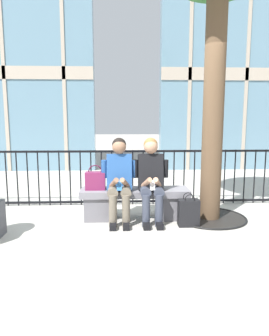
{
  "coord_description": "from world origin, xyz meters",
  "views": [
    {
      "loc": [
        -0.2,
        -4.46,
        1.44
      ],
      "look_at": [
        0.0,
        0.1,
        0.75
      ],
      "focal_mm": 32.87,
      "sensor_mm": 36.0,
      "label": 1
    }
  ],
  "objects_px": {
    "seated_person_companion": "(151,177)",
    "shopping_bag": "(189,213)",
    "handbag_on_bench": "(95,180)",
    "seated_person_with_phone": "(119,177)",
    "stone_bench": "(135,201)"
  },
  "relations": [
    {
      "from": "seated_person_companion",
      "to": "handbag_on_bench",
      "type": "xyz_separation_m",
      "value": [
        -0.81,
        0.12,
        -0.06
      ]
    },
    {
      "from": "seated_person_companion",
      "to": "handbag_on_bench",
      "type": "distance_m",
      "value": 0.82
    },
    {
      "from": "stone_bench",
      "to": "seated_person_with_phone",
      "type": "height_order",
      "value": "seated_person_with_phone"
    },
    {
      "from": "seated_person_with_phone",
      "to": "handbag_on_bench",
      "type": "relative_size",
      "value": 3.31
    },
    {
      "from": "seated_person_companion",
      "to": "shopping_bag",
      "type": "xyz_separation_m",
      "value": [
        0.5,
        -0.25,
        -0.46
      ]
    },
    {
      "from": "stone_bench",
      "to": "handbag_on_bench",
      "type": "xyz_separation_m",
      "value": [
        -0.58,
        -0.01,
        0.32
      ]
    },
    {
      "from": "seated_person_companion",
      "to": "seated_person_with_phone",
      "type": "bearing_deg",
      "value": 180.0
    },
    {
      "from": "stone_bench",
      "to": "seated_person_companion",
      "type": "relative_size",
      "value": 1.32
    },
    {
      "from": "handbag_on_bench",
      "to": "seated_person_with_phone",
      "type": "bearing_deg",
      "value": -18.61
    },
    {
      "from": "stone_bench",
      "to": "handbag_on_bench",
      "type": "height_order",
      "value": "handbag_on_bench"
    },
    {
      "from": "seated_person_companion",
      "to": "handbag_on_bench",
      "type": "height_order",
      "value": "seated_person_companion"
    },
    {
      "from": "seated_person_with_phone",
      "to": "shopping_bag",
      "type": "height_order",
      "value": "seated_person_with_phone"
    },
    {
      "from": "seated_person_with_phone",
      "to": "handbag_on_bench",
      "type": "bearing_deg",
      "value": 161.39
    },
    {
      "from": "seated_person_with_phone",
      "to": "seated_person_companion",
      "type": "relative_size",
      "value": 1.0
    },
    {
      "from": "stone_bench",
      "to": "handbag_on_bench",
      "type": "relative_size",
      "value": 4.36
    }
  ]
}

